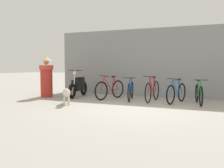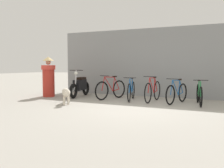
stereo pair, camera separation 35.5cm
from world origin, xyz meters
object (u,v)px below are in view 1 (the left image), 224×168
person_in_robes (46,77)px  bicycle_1 (131,91)px  bicycle_3 (176,93)px  bicycle_4 (199,94)px  bicycle_2 (152,91)px  bicycle_0 (110,89)px  motorcycle (78,86)px  stray_dog (66,93)px

person_in_robes → bicycle_1: bearing=156.6°
bicycle_3 → bicycle_4: size_ratio=0.98×
bicycle_1 → bicycle_2: 0.83m
bicycle_0 → bicycle_3: bicycle_0 is taller
bicycle_3 → bicycle_1: bearing=-78.0°
bicycle_0 → bicycle_3: (2.56, -0.01, -0.02)m
bicycle_4 → bicycle_1: bearing=-103.7°
bicycle_0 → motorcycle: (-1.49, 0.11, 0.06)m
bicycle_1 → bicycle_2: (0.83, 0.04, 0.02)m
bicycle_1 → person_in_robes: size_ratio=1.00×
bicycle_0 → bicycle_2: bicycle_2 is taller
bicycle_2 → person_in_robes: (-4.35, -0.51, 0.45)m
bicycle_0 → bicycle_1: bicycle_0 is taller
bicycle_2 → stray_dog: (-2.42, -1.92, -0.00)m
bicycle_1 → motorcycle: 2.35m
bicycle_2 → stray_dog: 3.09m
bicycle_1 → bicycle_2: size_ratio=0.96×
motorcycle → person_in_robes: person_in_robes is taller
person_in_robes → bicycle_2: bearing=155.7°
bicycle_0 → bicycle_4: size_ratio=1.00×
bicycle_2 → person_in_robes: bearing=-82.3°
bicycle_0 → bicycle_2: (1.68, 0.04, 0.01)m
bicycle_1 → bicycle_3: size_ratio=1.03×
person_in_robes → motorcycle: bearing=174.8°
bicycle_2 → bicycle_4: bearing=88.8°
person_in_robes → bicycle_0: bearing=158.9°
motorcycle → stray_dog: size_ratio=1.90×
bicycle_0 → stray_dog: bicycle_0 is taller
bicycle_3 → motorcycle: 4.06m
bicycle_2 → bicycle_4: 1.62m
bicycle_3 → person_in_robes: bearing=-72.6°
bicycle_4 → person_in_robes: person_in_robes is taller
bicycle_4 → stray_dog: 4.45m
bicycle_0 → bicycle_2: bearing=107.8°
bicycle_2 → bicycle_4: (1.62, -0.06, -0.03)m
motorcycle → stray_dog: (0.75, -1.99, -0.06)m
bicycle_0 → person_in_robes: size_ratio=0.99×
motorcycle → person_in_robes: bearing=-73.3°
bicycle_4 → motorcycle: motorcycle is taller
stray_dog → bicycle_2: bearing=95.5°
bicycle_3 → stray_dog: bicycle_3 is taller
bicycle_4 → person_in_robes: 6.01m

